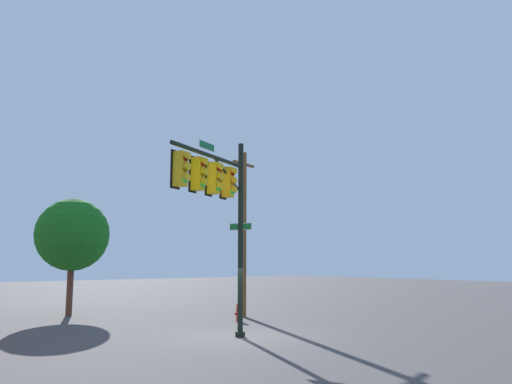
% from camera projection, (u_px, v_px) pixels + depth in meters
% --- Properties ---
extents(ground_plane, '(120.00, 120.00, 0.00)m').
position_uv_depth(ground_plane, '(240.00, 337.00, 18.19)').
color(ground_plane, '#484343').
extents(signal_pole_assembly, '(4.26, 2.37, 7.23)m').
position_uv_depth(signal_pole_assembly, '(217.00, 194.00, 17.31)').
color(signal_pole_assembly, black).
rests_on(signal_pole_assembly, ground_plane).
extents(utility_pole, '(1.75, 0.66, 8.39)m').
position_uv_depth(utility_pole, '(243.00, 231.00, 25.52)').
color(utility_pole, brown).
rests_on(utility_pole, ground_plane).
extents(fire_hydrant, '(0.33, 0.24, 0.83)m').
position_uv_depth(fire_hydrant, '(239.00, 312.00, 22.95)').
color(fire_hydrant, red).
rests_on(fire_hydrant, ground_plane).
extents(tree_near, '(3.74, 3.74, 5.99)m').
position_uv_depth(tree_near, '(73.00, 235.00, 25.86)').
color(tree_near, brown).
rests_on(tree_near, ground_plane).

